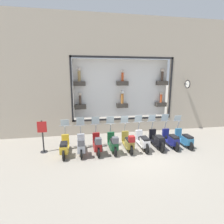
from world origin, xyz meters
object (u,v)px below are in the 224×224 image
Objects in this scene: shop_sign_post at (43,135)px; scooter_silver_7 at (81,145)px; scooter_navy_1 at (171,139)px; scooter_white_3 at (143,141)px; scooter_red_6 at (97,144)px; scooter_yellow_8 at (64,147)px; scooter_teal_0 at (184,139)px; scooter_black_2 at (157,140)px; scooter_green_5 at (113,143)px; scooter_olive_4 at (128,142)px.

scooter_silver_7 is at bearing -107.38° from shop_sign_post.
scooter_silver_7 is (-0.07, 4.79, 0.03)m from scooter_navy_1.
scooter_red_6 is at bearing 91.49° from scooter_white_3.
scooter_teal_0 is at bearing -90.05° from scooter_yellow_8.
scooter_navy_1 is 1.00× the size of scooter_red_6.
scooter_navy_1 is at bearing -89.97° from scooter_yellow_8.
scooter_yellow_8 is (-0.01, 4.79, -0.02)m from scooter_black_2.
scooter_black_2 is 1.01× the size of scooter_silver_7.
scooter_green_5 is 3.54m from shop_sign_post.
scooter_teal_0 is 3.19m from scooter_olive_4.
scooter_yellow_8 is (0.06, 1.60, -0.05)m from scooter_red_6.
scooter_teal_0 is 0.99× the size of scooter_olive_4.
scooter_olive_4 is (-0.05, 3.19, 0.06)m from scooter_teal_0.
scooter_green_5 reaches higher than scooter_black_2.
scooter_silver_7 is (-0.07, 3.19, 0.02)m from scooter_white_3.
scooter_olive_4 is 1.00× the size of scooter_green_5.
scooter_silver_7 is at bearing 90.06° from scooter_green_5.
shop_sign_post is (0.52, 6.66, 0.45)m from scooter_navy_1.
scooter_yellow_8 is at bearing 90.07° from scooter_black_2.
scooter_navy_1 is 1.00× the size of scooter_yellow_8.
scooter_olive_4 is 1.60m from scooter_red_6.
scooter_red_6 is 1.09× the size of shop_sign_post.
scooter_teal_0 is 0.80m from scooter_navy_1.
scooter_yellow_8 is 1.28m from shop_sign_post.
scooter_olive_4 reaches higher than scooter_yellow_8.
shop_sign_post is at bearing 77.74° from scooter_red_6.
scooter_teal_0 is 2.39m from scooter_white_3.
scooter_red_6 reaches higher than scooter_teal_0.
scooter_white_3 reaches higher than scooter_black_2.
scooter_black_2 is 3.19m from scooter_red_6.
scooter_navy_1 is 1.00× the size of scooter_white_3.
scooter_olive_4 is 2.39m from scooter_silver_7.
scooter_silver_7 is at bearing 91.21° from scooter_white_3.
scooter_white_3 is 3.99m from scooter_yellow_8.
scooter_navy_1 is 5.59m from scooter_yellow_8.
scooter_navy_1 is at bearing 89.43° from scooter_teal_0.
scooter_black_2 is 1.00× the size of scooter_white_3.
scooter_black_2 is at bearing -87.65° from scooter_olive_4.
scooter_olive_4 reaches higher than scooter_teal_0.
scooter_red_6 reaches higher than shop_sign_post.
scooter_black_2 is (0.01, 1.60, 0.04)m from scooter_teal_0.
scooter_green_5 is at bearing 92.37° from scooter_white_3.
scooter_navy_1 is 1.00× the size of scooter_olive_4.
scooter_navy_1 is at bearing -89.13° from scooter_red_6.
scooter_navy_1 is 0.80m from scooter_black_2.
scooter_red_6 is 2.76m from shop_sign_post.
scooter_yellow_8 is at bearing 88.53° from scooter_green_5.
shop_sign_post reaches higher than scooter_teal_0.
shop_sign_post is at bearing 80.44° from scooter_green_5.
scooter_navy_1 reaches higher than scooter_white_3.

